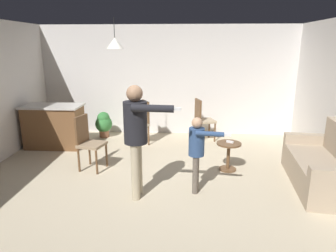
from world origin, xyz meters
The scene contains 13 objects.
ground centered at (0.00, 0.00, 0.00)m, with size 7.68×7.68×0.00m, color beige.
wall_back centered at (0.00, 3.20, 1.35)m, with size 6.40×0.10×2.70m, color silver.
couch_floral centered at (2.70, 0.26, 0.33)m, with size 1.05×1.88×1.00m.
kitchen_counter centered at (-2.45, 1.90, 0.48)m, with size 1.26×0.66×0.95m.
side_table_by_couch centered at (1.24, 0.82, 0.33)m, with size 0.44×0.44×0.52m.
person_adult centered at (-0.25, -0.26, 1.05)m, with size 0.82×0.53×1.68m.
person_child centered at (0.63, -0.06, 0.74)m, with size 0.59×0.40×1.19m.
dining_chair_by_counter centered at (-1.30, 0.73, 0.55)m, with size 0.51×0.51×1.00m.
dining_chair_near_wall centered at (-0.56, 2.24, 0.55)m, with size 0.57×0.57×1.00m.
dining_chair_centre_back centered at (0.86, 2.57, 0.55)m, with size 0.52×0.52×1.00m.
potted_plant_corner centered at (-1.56, 2.69, 0.35)m, with size 0.41×0.41×0.64m.
spare_remote_on_table centered at (1.26, 0.83, 0.54)m, with size 0.04×0.13×0.04m, color white.
ceiling_light_pendant centered at (-0.87, 1.30, 2.25)m, with size 0.32×0.32×0.55m.
Camera 1 is at (0.44, -4.31, 2.21)m, focal length 31.85 mm.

